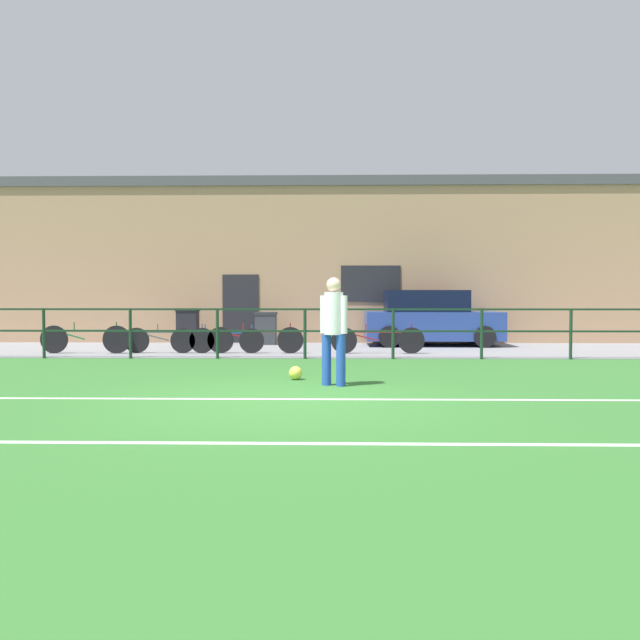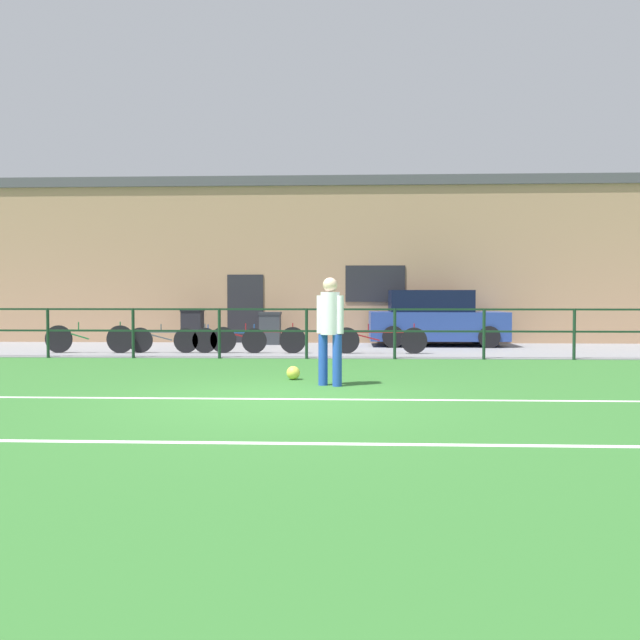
% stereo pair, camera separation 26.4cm
% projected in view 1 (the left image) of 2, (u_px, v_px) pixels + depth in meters
% --- Properties ---
extents(ground, '(60.00, 44.00, 0.04)m').
position_uv_depth(ground, '(285.00, 402.00, 8.72)').
color(ground, '#33702D').
extents(field_line_touchline, '(36.00, 0.11, 0.00)m').
position_uv_depth(field_line_touchline, '(286.00, 399.00, 8.83)').
color(field_line_touchline, white).
rests_on(field_line_touchline, ground).
extents(field_line_hash, '(36.00, 0.11, 0.00)m').
position_uv_depth(field_line_hash, '(264.00, 443.00, 6.14)').
color(field_line_hash, white).
rests_on(field_line_hash, ground).
extents(pavement_strip, '(48.00, 5.00, 0.02)m').
position_uv_depth(pavement_strip, '(309.00, 350.00, 17.21)').
color(pavement_strip, gray).
rests_on(pavement_strip, ground).
extents(perimeter_fence, '(36.07, 0.07, 1.15)m').
position_uv_depth(perimeter_fence, '(305.00, 326.00, 14.69)').
color(perimeter_fence, '#193823').
rests_on(perimeter_fence, ground).
extents(clubhouse_facade, '(28.00, 2.56, 5.09)m').
position_uv_depth(clubhouse_facade, '(314.00, 262.00, 20.82)').
color(clubhouse_facade, tan).
rests_on(clubhouse_facade, ground).
extents(player_striker, '(0.43, 0.30, 1.71)m').
position_uv_depth(player_striker, '(334.00, 324.00, 10.16)').
color(player_striker, blue).
rests_on(player_striker, ground).
extents(soccer_ball_match, '(0.23, 0.23, 0.23)m').
position_uv_depth(soccer_ball_match, '(296.00, 373.00, 10.95)').
color(soccer_ball_match, '#E5E04C').
rests_on(soccer_ball_match, ground).
extents(parked_car_red, '(3.84, 1.81, 1.59)m').
position_uv_depth(parked_car_red, '(431.00, 319.00, 18.58)').
color(parked_car_red, '#28428E').
rests_on(parked_car_red, pavement_strip).
extents(bicycle_parked_0, '(2.38, 0.04, 0.75)m').
position_uv_depth(bicycle_parked_0, '(255.00, 340.00, 15.93)').
color(bicycle_parked_0, black).
rests_on(bicycle_parked_0, pavement_strip).
extents(bicycle_parked_1, '(2.32, 0.04, 0.72)m').
position_uv_depth(bicycle_parked_1, '(217.00, 340.00, 15.95)').
color(bicycle_parked_1, black).
rests_on(bicycle_parked_1, pavement_strip).
extents(bicycle_parked_2, '(2.26, 0.04, 0.73)m').
position_uv_depth(bicycle_parked_2, '(169.00, 340.00, 15.98)').
color(bicycle_parked_2, black).
rests_on(bicycle_parked_2, pavement_strip).
extents(bicycle_parked_3, '(2.24, 0.04, 0.78)m').
position_uv_depth(bicycle_parked_3, '(85.00, 339.00, 15.90)').
color(bicycle_parked_3, black).
rests_on(bicycle_parked_3, pavement_strip).
extents(bicycle_parked_4, '(2.30, 0.04, 0.74)m').
position_uv_depth(bicycle_parked_4, '(377.00, 340.00, 15.86)').
color(bicycle_parked_4, black).
rests_on(bicycle_parked_4, pavement_strip).
extents(trash_bin_0, '(0.63, 0.54, 0.95)m').
position_uv_depth(trash_bin_0, '(266.00, 328.00, 18.97)').
color(trash_bin_0, '#33383D').
rests_on(trash_bin_0, pavement_strip).
extents(trash_bin_1, '(0.62, 0.53, 1.06)m').
position_uv_depth(trash_bin_1, '(188.00, 326.00, 18.85)').
color(trash_bin_1, black).
rests_on(trash_bin_1, pavement_strip).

